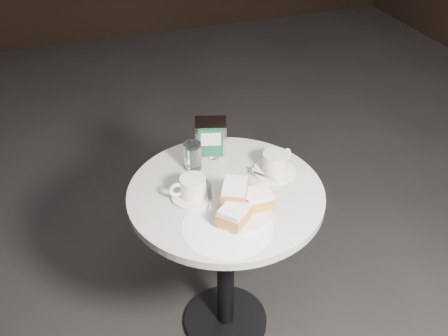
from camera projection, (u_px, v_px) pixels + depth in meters
ground at (225, 322)px, 2.20m from camera, size 7.00×7.00×0.00m
cafe_table at (226, 231)px, 1.88m from camera, size 0.70×0.70×0.74m
sugar_spill at (227, 227)px, 1.61m from camera, size 0.34×0.34×0.00m
beignet_plate at (241, 204)px, 1.65m from camera, size 0.28×0.28×0.10m
coffee_cup_left at (193, 189)px, 1.72m from camera, size 0.16×0.15×0.08m
coffee_cup_right at (275, 164)px, 1.83m from camera, size 0.21×0.21×0.08m
water_glass_left at (193, 156)px, 1.85m from camera, size 0.08×0.08×0.11m
water_glass_right at (213, 142)px, 1.91m from camera, size 0.09×0.09×0.12m
napkin_dispenser at (211, 137)px, 1.92m from camera, size 0.14×0.13×0.14m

